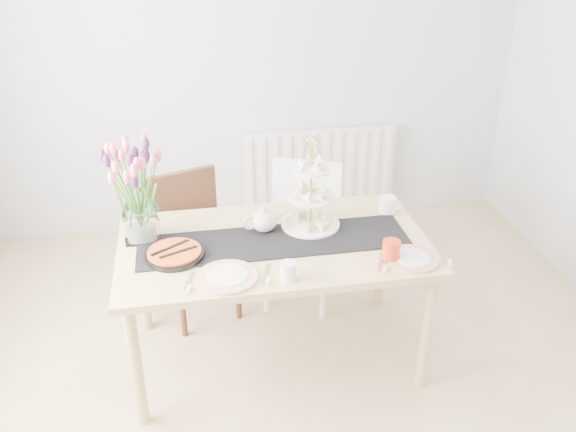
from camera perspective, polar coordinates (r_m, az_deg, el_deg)
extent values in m
plane|color=tan|center=(3.21, 2.76, -19.23)|extent=(4.50, 4.50, 0.00)
plane|color=#B4B6B9|center=(4.53, -3.33, 14.42)|extent=(4.00, 0.00, 4.00)
cube|color=white|center=(4.82, 2.95, 4.63)|extent=(1.20, 0.08, 0.60)
cube|color=tan|center=(3.18, -1.32, -2.76)|extent=(1.60, 0.90, 0.04)
cylinder|color=tan|center=(3.08, -14.01, -13.53)|extent=(0.06, 0.06, 0.71)
cylinder|color=tan|center=(3.27, 12.82, -10.56)|extent=(0.06, 0.06, 0.71)
cylinder|color=tan|center=(3.68, -13.56, -5.78)|extent=(0.06, 0.06, 0.71)
cylinder|color=tan|center=(3.84, 8.66, -3.72)|extent=(0.06, 0.06, 0.71)
cube|color=#3B2215|center=(3.72, -8.52, -3.16)|extent=(0.56, 0.56, 0.04)
cube|color=#3B2215|center=(3.78, -9.87, 1.18)|extent=(0.43, 0.18, 0.42)
cylinder|color=#3B2215|center=(3.66, -9.86, -8.29)|extent=(0.04, 0.04, 0.43)
cylinder|color=#3B2215|center=(3.76, -4.69, -6.80)|extent=(0.04, 0.04, 0.43)
cylinder|color=#3B2215|center=(3.94, -11.69, -5.53)|extent=(0.04, 0.04, 0.43)
cylinder|color=#3B2215|center=(4.04, -6.85, -4.24)|extent=(0.04, 0.04, 0.43)
cube|color=white|center=(3.80, 1.17, -2.08)|extent=(0.57, 0.57, 0.04)
cube|color=white|center=(3.87, 1.78, 2.31)|extent=(0.42, 0.21, 0.42)
cylinder|color=white|center=(3.81, -2.07, -6.17)|extent=(0.04, 0.04, 0.43)
cylinder|color=white|center=(3.75, 3.30, -6.83)|extent=(0.04, 0.04, 0.43)
cylinder|color=white|center=(4.11, -0.84, -3.43)|extent=(0.04, 0.04, 0.43)
cylinder|color=white|center=(4.05, 4.14, -3.99)|extent=(0.04, 0.04, 0.43)
cube|color=black|center=(3.16, -1.33, -2.39)|extent=(1.40, 0.35, 0.01)
cube|color=silver|center=(3.25, -13.54, -0.68)|extent=(0.17, 0.17, 0.17)
cylinder|color=gold|center=(3.21, 2.17, 2.67)|extent=(0.01, 0.01, 0.47)
cylinder|color=white|center=(3.30, 2.10, -0.75)|extent=(0.32, 0.32, 0.01)
cylinder|color=white|center=(3.23, 2.15, 1.81)|extent=(0.25, 0.25, 0.01)
cylinder|color=white|center=(3.16, 2.20, 4.41)|extent=(0.20, 0.20, 0.01)
cylinder|color=white|center=(3.48, 9.26, 1.01)|extent=(0.13, 0.13, 0.10)
cylinder|color=black|center=(3.08, -10.56, -3.58)|extent=(0.30, 0.30, 0.03)
cylinder|color=#E0481F|center=(3.08, -10.59, -3.29)|extent=(0.27, 0.27, 0.01)
cylinder|color=silver|center=(2.85, 0.01, -5.17)|extent=(0.10, 0.10, 0.09)
cylinder|color=red|center=(3.03, 9.62, -3.19)|extent=(0.12, 0.12, 0.11)
cylinder|color=silver|center=(2.89, -5.72, -5.69)|extent=(0.36, 0.36, 0.02)
cylinder|color=silver|center=(3.07, 11.55, -3.94)|extent=(0.34, 0.34, 0.01)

